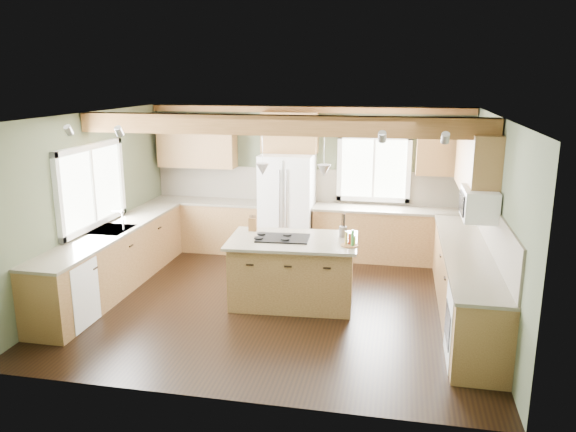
# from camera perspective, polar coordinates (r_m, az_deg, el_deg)

# --- Properties ---
(floor) EXTENTS (5.60, 5.60, 0.00)m
(floor) POSITION_cam_1_polar(r_m,az_deg,el_deg) (8.00, -0.97, -8.75)
(floor) COLOR black
(floor) RESTS_ON ground
(ceiling) EXTENTS (5.60, 5.60, 0.00)m
(ceiling) POSITION_cam_1_polar(r_m,az_deg,el_deg) (7.39, -1.05, 10.18)
(ceiling) COLOR silver
(ceiling) RESTS_ON wall_back
(wall_back) EXTENTS (5.60, 0.00, 5.60)m
(wall_back) POSITION_cam_1_polar(r_m,az_deg,el_deg) (9.99, 2.05, 3.68)
(wall_back) COLOR #4C553C
(wall_back) RESTS_ON ground
(wall_left) EXTENTS (0.00, 5.00, 5.00)m
(wall_left) POSITION_cam_1_polar(r_m,az_deg,el_deg) (8.62, -19.52, 1.19)
(wall_left) COLOR #4C553C
(wall_left) RESTS_ON ground
(wall_right) EXTENTS (0.00, 5.00, 5.00)m
(wall_right) POSITION_cam_1_polar(r_m,az_deg,el_deg) (7.52, 20.32, -0.68)
(wall_right) COLOR #4C553C
(wall_right) RESTS_ON ground
(ceiling_beam) EXTENTS (5.55, 0.26, 0.26)m
(ceiling_beam) POSITION_cam_1_polar(r_m,az_deg,el_deg) (7.46, -0.94, 9.22)
(ceiling_beam) COLOR #563818
(ceiling_beam) RESTS_ON ceiling
(soffit_trim) EXTENTS (5.55, 0.20, 0.10)m
(soffit_trim) POSITION_cam_1_polar(r_m,az_deg,el_deg) (9.74, 2.02, 10.77)
(soffit_trim) COLOR #563818
(soffit_trim) RESTS_ON ceiling
(backsplash_back) EXTENTS (5.58, 0.03, 0.58)m
(backsplash_back) POSITION_cam_1_polar(r_m,az_deg,el_deg) (9.99, 2.03, 3.16)
(backsplash_back) COLOR brown
(backsplash_back) RESTS_ON wall_back
(backsplash_right) EXTENTS (0.03, 3.70, 0.58)m
(backsplash_right) POSITION_cam_1_polar(r_m,az_deg,el_deg) (7.59, 20.10, -1.24)
(backsplash_right) COLOR brown
(backsplash_right) RESTS_ON wall_right
(base_cab_back_left) EXTENTS (2.02, 0.60, 0.88)m
(base_cab_back_left) POSITION_cam_1_polar(r_m,az_deg,el_deg) (10.33, -8.11, -0.99)
(base_cab_back_left) COLOR brown
(base_cab_back_left) RESTS_ON floor
(counter_back_left) EXTENTS (2.06, 0.64, 0.04)m
(counter_back_left) POSITION_cam_1_polar(r_m,az_deg,el_deg) (10.22, -8.20, 1.50)
(counter_back_left) COLOR brown
(counter_back_left) RESTS_ON base_cab_back_left
(base_cab_back_right) EXTENTS (2.62, 0.60, 0.88)m
(base_cab_back_right) POSITION_cam_1_polar(r_m,az_deg,el_deg) (9.77, 10.38, -1.97)
(base_cab_back_right) COLOR brown
(base_cab_back_right) RESTS_ON floor
(counter_back_right) EXTENTS (2.66, 0.64, 0.04)m
(counter_back_right) POSITION_cam_1_polar(r_m,az_deg,el_deg) (9.65, 10.50, 0.66)
(counter_back_right) COLOR brown
(counter_back_right) RESTS_ON base_cab_back_right
(base_cab_left) EXTENTS (0.60, 3.70, 0.88)m
(base_cab_left) POSITION_cam_1_polar(r_m,az_deg,el_deg) (8.73, -17.20, -4.32)
(base_cab_left) COLOR brown
(base_cab_left) RESTS_ON floor
(counter_left) EXTENTS (0.64, 3.74, 0.04)m
(counter_left) POSITION_cam_1_polar(r_m,az_deg,el_deg) (8.60, -17.42, -1.41)
(counter_left) COLOR brown
(counter_left) RESTS_ON base_cab_left
(base_cab_right) EXTENTS (0.60, 3.70, 0.88)m
(base_cab_right) POSITION_cam_1_polar(r_m,az_deg,el_deg) (7.78, 17.53, -6.62)
(base_cab_right) COLOR brown
(base_cab_right) RESTS_ON floor
(counter_right) EXTENTS (0.64, 3.74, 0.04)m
(counter_right) POSITION_cam_1_polar(r_m,az_deg,el_deg) (7.63, 17.79, -3.39)
(counter_right) COLOR brown
(counter_right) RESTS_ON base_cab_right
(upper_cab_back_left) EXTENTS (1.40, 0.35, 0.90)m
(upper_cab_back_left) POSITION_cam_1_polar(r_m,az_deg,el_deg) (10.24, -9.23, 7.44)
(upper_cab_back_left) COLOR brown
(upper_cab_back_left) RESTS_ON wall_back
(upper_cab_over_fridge) EXTENTS (0.96, 0.35, 0.70)m
(upper_cab_over_fridge) POSITION_cam_1_polar(r_m,az_deg,el_deg) (9.75, 0.17, 8.48)
(upper_cab_over_fridge) COLOR brown
(upper_cab_over_fridge) RESTS_ON wall_back
(upper_cab_right) EXTENTS (0.35, 2.20, 0.90)m
(upper_cab_right) POSITION_cam_1_polar(r_m,az_deg,el_deg) (8.25, 18.58, 5.32)
(upper_cab_right) COLOR brown
(upper_cab_right) RESTS_ON wall_right
(upper_cab_back_corner) EXTENTS (0.90, 0.35, 0.90)m
(upper_cab_back_corner) POSITION_cam_1_polar(r_m,az_deg,el_deg) (9.62, 15.65, 6.69)
(upper_cab_back_corner) COLOR brown
(upper_cab_back_corner) RESTS_ON wall_back
(window_left) EXTENTS (0.04, 1.60, 1.05)m
(window_left) POSITION_cam_1_polar(r_m,az_deg,el_deg) (8.60, -19.38, 2.88)
(window_left) COLOR white
(window_left) RESTS_ON wall_left
(window_back) EXTENTS (1.10, 0.04, 1.00)m
(window_back) POSITION_cam_1_polar(r_m,az_deg,el_deg) (9.81, 8.71, 4.82)
(window_back) COLOR white
(window_back) RESTS_ON wall_back
(sink) EXTENTS (0.50, 0.65, 0.03)m
(sink) POSITION_cam_1_polar(r_m,az_deg,el_deg) (8.60, -17.42, -1.38)
(sink) COLOR #262628
(sink) RESTS_ON counter_left
(faucet) EXTENTS (0.02, 0.02, 0.28)m
(faucet) POSITION_cam_1_polar(r_m,az_deg,el_deg) (8.48, -16.43, -0.51)
(faucet) COLOR #B2B2B7
(faucet) RESTS_ON sink
(dishwasher) EXTENTS (0.60, 0.60, 0.84)m
(dishwasher) POSITION_cam_1_polar(r_m,az_deg,el_deg) (7.69, -21.71, -7.31)
(dishwasher) COLOR white
(dishwasher) RESTS_ON floor
(oven) EXTENTS (0.60, 0.72, 0.84)m
(oven) POSITION_cam_1_polar(r_m,az_deg,el_deg) (6.59, 18.58, -10.64)
(oven) COLOR white
(oven) RESTS_ON floor
(microwave) EXTENTS (0.40, 0.70, 0.38)m
(microwave) POSITION_cam_1_polar(r_m,az_deg,el_deg) (7.38, 18.86, 1.18)
(microwave) COLOR white
(microwave) RESTS_ON wall_right
(pendant_left) EXTENTS (0.18, 0.18, 0.16)m
(pendant_left) POSITION_cam_1_polar(r_m,az_deg,el_deg) (7.55, -2.60, 4.75)
(pendant_left) COLOR #B2B2B7
(pendant_left) RESTS_ON ceiling
(pendant_right) EXTENTS (0.18, 0.18, 0.16)m
(pendant_right) POSITION_cam_1_polar(r_m,az_deg,el_deg) (7.46, 3.67, 4.62)
(pendant_right) COLOR #B2B2B7
(pendant_right) RESTS_ON ceiling
(refrigerator) EXTENTS (0.90, 0.74, 1.80)m
(refrigerator) POSITION_cam_1_polar(r_m,az_deg,el_deg) (9.76, -0.07, 1.04)
(refrigerator) COLOR silver
(refrigerator) RESTS_ON floor
(island) EXTENTS (1.71, 1.12, 0.88)m
(island) POSITION_cam_1_polar(r_m,az_deg,el_deg) (7.86, 0.49, -5.72)
(island) COLOR brown
(island) RESTS_ON floor
(island_top) EXTENTS (1.83, 1.23, 0.04)m
(island_top) POSITION_cam_1_polar(r_m,az_deg,el_deg) (7.71, 0.50, -2.51)
(island_top) COLOR brown
(island_top) RESTS_ON island
(cooktop) EXTENTS (0.75, 0.52, 0.02)m
(cooktop) POSITION_cam_1_polar(r_m,az_deg,el_deg) (7.72, -0.51, -2.26)
(cooktop) COLOR black
(cooktop) RESTS_ON island_top
(knife_block) EXTENTS (0.12, 0.09, 0.19)m
(knife_block) POSITION_cam_1_polar(r_m,az_deg,el_deg) (8.11, -3.60, -0.85)
(knife_block) COLOR brown
(knife_block) RESTS_ON island_top
(utensil_crock) EXTENTS (0.13, 0.13, 0.15)m
(utensil_crock) POSITION_cam_1_polar(r_m,az_deg,el_deg) (7.83, 5.61, -1.60)
(utensil_crock) COLOR #3C3430
(utensil_crock) RESTS_ON island_top
(bottle_tray) EXTENTS (0.27, 0.27, 0.21)m
(bottle_tray) POSITION_cam_1_polar(r_m,az_deg,el_deg) (7.42, 6.29, -2.25)
(bottle_tray) COLOR brown
(bottle_tray) RESTS_ON island_top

